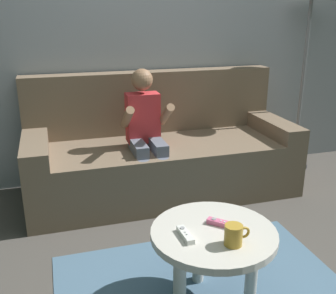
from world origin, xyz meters
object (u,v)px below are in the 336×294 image
object	(u,v)px
coffee_mug	(234,235)
floor_lamp	(311,1)
person_seated_on_couch	(146,130)
couch	(161,154)
coffee_table	(213,243)
game_remote_white_center	(185,235)
game_remote_pink_near_edge	(221,223)

from	to	relation	value
coffee_mug	floor_lamp	distance (m)	2.36
person_seated_on_couch	couch	bearing A→B (deg)	49.60
person_seated_on_couch	coffee_table	size ratio (longest dim) A/B	1.68
couch	game_remote_white_center	distance (m)	1.41
game_remote_white_center	floor_lamp	world-z (taller)	floor_lamp
person_seated_on_couch	floor_lamp	xyz separation A→B (m)	(1.48, 0.31, 0.88)
floor_lamp	couch	bearing A→B (deg)	-174.59
person_seated_on_couch	coffee_mug	distance (m)	1.32
couch	game_remote_white_center	world-z (taller)	couch
coffee_table	game_remote_pink_near_edge	xyz separation A→B (m)	(0.05, 0.02, 0.08)
coffee_table	coffee_mug	world-z (taller)	coffee_mug
coffee_table	coffee_mug	bearing A→B (deg)	-75.36
game_remote_white_center	coffee_mug	xyz separation A→B (m)	(0.18, -0.12, 0.04)
coffee_mug	game_remote_white_center	bearing A→B (deg)	147.18
person_seated_on_couch	floor_lamp	world-z (taller)	floor_lamp
game_remote_white_center	floor_lamp	size ratio (longest dim) A/B	0.08
game_remote_white_center	game_remote_pink_near_edge	bearing A→B (deg)	13.49
coffee_table	floor_lamp	bearing A→B (deg)	45.78
couch	coffee_table	distance (m)	1.36
game_remote_pink_near_edge	game_remote_white_center	distance (m)	0.20
game_remote_white_center	floor_lamp	bearing A→B (deg)	43.45
coffee_table	game_remote_pink_near_edge	bearing A→B (deg)	25.96
coffee_table	coffee_mug	xyz separation A→B (m)	(0.04, -0.14, 0.12)
couch	coffee_mug	world-z (taller)	couch
coffee_mug	coffee_table	bearing A→B (deg)	104.64
person_seated_on_couch	coffee_table	xyz separation A→B (m)	(0.04, -1.17, -0.22)
floor_lamp	person_seated_on_couch	bearing A→B (deg)	-168.03
person_seated_on_couch	floor_lamp	distance (m)	1.75
coffee_table	floor_lamp	distance (m)	2.35
game_remote_white_center	floor_lamp	distance (m)	2.42
couch	game_remote_pink_near_edge	world-z (taller)	couch
game_remote_pink_near_edge	coffee_mug	bearing A→B (deg)	-95.16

